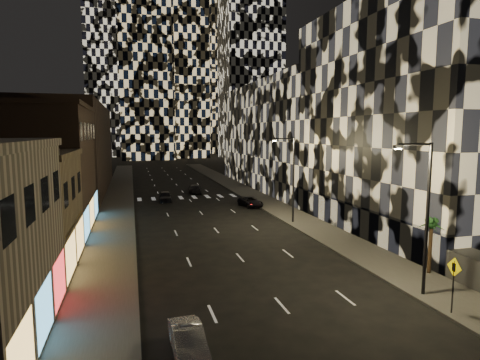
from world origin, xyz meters
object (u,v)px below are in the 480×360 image
streetlight_far (291,174)px  car_dark_rightlane (250,202)px  palm_tree (431,228)px  car_dark_midlane (165,196)px  ped_sign (454,275)px  car_dark_oncoming (195,189)px  car_silver_parked (188,341)px  streetlight_near (424,208)px

streetlight_far → car_dark_rightlane: 11.60m
streetlight_far → palm_tree: 17.47m
car_dark_midlane → ped_sign: bearing=-70.9°
streetlight_far → car_dark_rightlane: bearing=97.3°
car_dark_midlane → palm_tree: (15.00, -34.24, 2.60)m
car_dark_oncoming → car_dark_midlane: bearing=57.2°
streetlight_far → ped_sign: bearing=-90.1°
streetlight_far → ped_sign: streetlight_far is taller
car_silver_parked → car_dark_rightlane: size_ratio=0.84×
streetlight_far → car_dark_oncoming: 25.34m
car_silver_parked → car_dark_rightlane: (12.80, 33.14, 0.00)m
ped_sign → palm_tree: size_ratio=0.78×
car_dark_oncoming → palm_tree: palm_tree is taller
car_dark_oncoming → palm_tree: 42.30m
palm_tree → car_silver_parked: bearing=-162.2°
streetlight_far → car_silver_parked: (-14.15, -22.63, -4.72)m
car_silver_parked → car_dark_oncoming: (7.52, 46.64, 0.05)m
car_dark_midlane → car_dark_rightlane: 12.43m
streetlight_far → car_dark_rightlane: size_ratio=1.97×
car_dark_rightlane → palm_tree: palm_tree is taller
car_dark_oncoming → ped_sign: bearing=102.6°
car_dark_midlane → palm_tree: palm_tree is taller
palm_tree → car_dark_midlane: bearing=113.7°
streetlight_far → palm_tree: size_ratio=2.34×
ped_sign → car_dark_oncoming: bearing=101.6°
car_dark_midlane → ped_sign: (11.80, -39.70, 1.51)m
car_dark_midlane → car_dark_oncoming: size_ratio=0.90×
car_dark_rightlane → streetlight_near: bearing=-95.1°
streetlight_near → streetlight_far: size_ratio=1.00×
car_dark_midlane → ped_sign: 41.45m
streetlight_far → car_dark_midlane: bearing=124.6°
streetlight_near → car_silver_parked: 15.15m
car_dark_oncoming → palm_tree: (9.78, -41.07, 2.64)m
streetlight_near → palm_tree: bearing=43.0°
streetlight_far → car_dark_midlane: 21.37m
car_dark_midlane → streetlight_far: bearing=-52.9°
car_silver_parked → ped_sign: 14.19m
streetlight_far → car_dark_midlane: streetlight_far is taller
palm_tree → ped_sign: bearing=-120.4°
ped_sign → car_silver_parked: bearing=-176.1°
car_dark_midlane → palm_tree: 37.47m
car_dark_oncoming → ped_sign: (6.58, -46.54, 1.55)m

